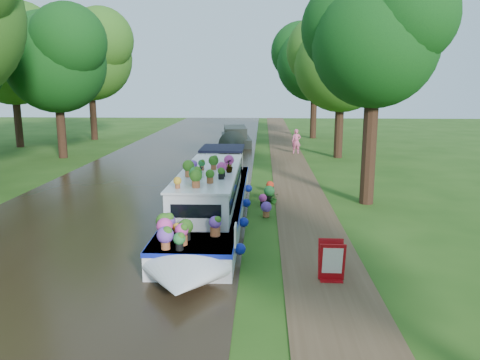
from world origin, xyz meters
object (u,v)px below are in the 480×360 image
object	(u,v)px
plant_boat	(210,199)
pedestrian_pink	(296,141)
second_boat	(235,138)
sandwich_board	(332,263)

from	to	relation	value
plant_boat	pedestrian_pink	bearing A→B (deg)	75.97
plant_boat	second_boat	bearing A→B (deg)	91.00
sandwich_board	pedestrian_pink	xyz separation A→B (m)	(0.59, 21.32, 0.39)
plant_boat	pedestrian_pink	xyz separation A→B (m)	(4.13, 16.52, 0.02)
pedestrian_pink	second_boat	bearing A→B (deg)	139.37
plant_boat	sandwich_board	distance (m)	5.97
plant_boat	second_boat	xyz separation A→B (m)	(-0.37, 21.01, -0.28)
plant_boat	second_boat	distance (m)	21.01
second_boat	sandwich_board	world-z (taller)	second_boat
second_boat	sandwich_board	distance (m)	26.10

